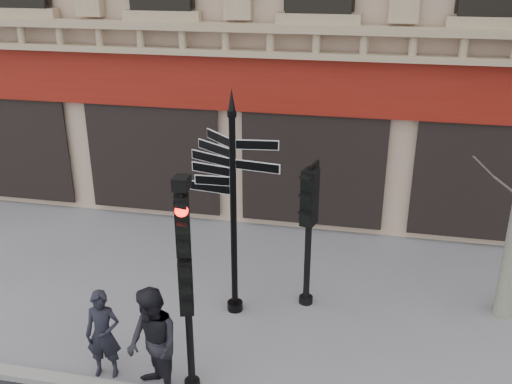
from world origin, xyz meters
TOP-DOWN VIEW (x-y plane):
  - ground at (0.00, 0.00)m, footprint 80.00×80.00m
  - fingerpost at (-1.00, 1.17)m, footprint 2.26×2.26m
  - traffic_signal_main at (-1.15, -1.03)m, footprint 0.46×0.39m
  - traffic_signal_secondary at (0.30, 1.69)m, footprint 0.54×0.44m
  - pedestrian_a at (-2.59, -1.02)m, footprint 0.61×0.45m
  - pedestrian_b at (-1.64, -1.30)m, footprint 1.13×1.13m

SIDE VIEW (x-z plane):
  - ground at x=0.00m, z-range 0.00..0.00m
  - pedestrian_a at x=-2.59m, z-range 0.00..1.53m
  - pedestrian_b at x=-1.64m, z-range 0.00..1.85m
  - traffic_signal_secondary at x=0.30m, z-range 0.55..3.34m
  - traffic_signal_main at x=-1.15m, z-range 0.47..4.01m
  - fingerpost at x=-1.00m, z-range 0.73..5.02m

